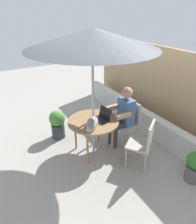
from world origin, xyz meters
name	(u,v)px	position (x,y,z in m)	size (l,w,h in m)	color
ground_plane	(94,151)	(0.00, 0.00, 0.00)	(14.00, 14.00, 0.00)	gray
fence_back	(172,91)	(0.00, 1.98, 0.90)	(5.68, 0.08, 1.80)	tan
planter_wall_low	(149,123)	(0.00, 1.42, 0.23)	(5.11, 0.20, 0.47)	beige
patio_table	(93,124)	(0.00, 0.00, 0.64)	(0.94, 0.94, 0.71)	#9E754C
patio_umbrella	(92,38)	(0.00, 0.00, 2.14)	(2.10, 2.10, 2.30)	#B7B7BC
chair_occupied	(129,119)	(0.00, 0.83, 0.51)	(0.40, 0.40, 0.88)	#B2A899
chair_empty	(144,142)	(0.77, 0.57, 0.51)	(0.56, 0.56, 0.88)	#B2A899
person_seated	(123,113)	(0.00, 0.67, 0.68)	(0.48, 0.48, 1.22)	#4C72A5
laptop	(103,116)	(0.04, 0.18, 0.77)	(0.33, 0.29, 0.21)	black
cat	(92,124)	(0.22, -0.15, 0.79)	(0.50, 0.49, 0.17)	gray
potted_plant_near_fence	(195,166)	(1.46, 1.06, 0.29)	(0.31, 0.31, 0.54)	#595654
potted_plant_by_chair	(58,123)	(-0.83, -0.42, 0.35)	(0.34, 0.34, 0.64)	#33383D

